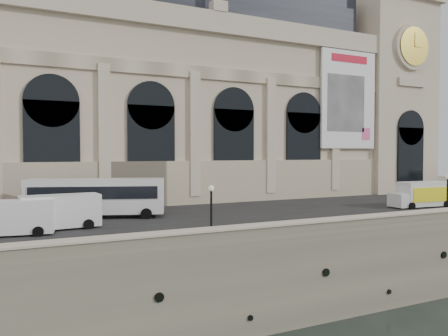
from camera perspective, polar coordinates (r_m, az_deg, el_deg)
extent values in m
plane|color=black|center=(31.93, 10.10, -19.92)|extent=(260.00, 260.00, 0.00)
cube|color=gray|center=(62.13, -9.26, -6.27)|extent=(160.00, 70.00, 6.00)
cube|color=#2D2D2D|center=(42.18, -1.11, -6.01)|extent=(160.00, 24.00, 0.06)
cube|color=gray|center=(30.59, 9.51, -8.11)|extent=(160.00, 1.20, 1.10)
cube|color=beige|center=(30.49, 9.52, -7.00)|extent=(160.00, 1.40, 0.12)
cube|color=beige|center=(56.38, -14.08, 7.13)|extent=(68.00, 18.00, 22.00)
cube|color=beige|center=(47.34, -11.74, -2.17)|extent=(68.60, 0.40, 5.00)
cube|color=beige|center=(49.38, -11.86, 19.52)|extent=(69.00, 0.80, 2.40)
cube|color=beige|center=(48.09, -11.85, 12.86)|extent=(68.00, 0.30, 1.40)
cube|color=black|center=(45.92, -21.51, 2.60)|extent=(5.20, 0.25, 9.00)
cylinder|color=black|center=(46.20, -21.58, 8.19)|extent=(5.20, 0.25, 5.20)
cube|color=beige|center=(46.54, -15.36, 4.51)|extent=(1.20, 0.50, 14.00)
cube|color=black|center=(47.72, -9.44, 2.69)|extent=(5.20, 0.25, 9.00)
cylinder|color=black|center=(47.99, -9.47, 8.07)|extent=(5.20, 0.25, 5.20)
cube|color=beige|center=(49.33, -3.83, 4.43)|extent=(1.20, 0.50, 14.00)
cube|color=black|center=(51.43, 1.33, 2.66)|extent=(5.20, 0.25, 9.00)
cylinder|color=black|center=(51.68, 1.33, 7.66)|extent=(5.20, 0.25, 5.20)
cube|color=beige|center=(53.87, 6.12, 4.22)|extent=(1.20, 0.50, 14.00)
cube|color=black|center=(56.69, 10.38, 2.57)|extent=(5.20, 0.25, 9.00)
cylinder|color=black|center=(56.91, 10.40, 7.10)|extent=(5.20, 0.25, 5.20)
cube|color=beige|center=(59.75, 14.31, 3.95)|extent=(1.20, 0.50, 14.00)
cube|color=white|center=(61.28, 15.92, 8.57)|extent=(9.00, 0.35, 13.00)
cube|color=red|center=(61.99, 16.10, 13.55)|extent=(6.00, 0.06, 1.00)
cube|color=gray|center=(60.75, 15.69, 8.16)|extent=(6.20, 0.06, 7.50)
cube|color=#ED5398|center=(62.81, 18.05, 4.27)|extent=(1.40, 0.06, 1.60)
cube|color=beige|center=(73.67, 19.03, 8.98)|extent=(12.00, 14.00, 30.00)
cylinder|color=beige|center=(69.79, 23.42, 14.33)|extent=(6.60, 0.50, 6.60)
cylinder|color=black|center=(69.60, 23.61, 14.36)|extent=(5.40, 0.15, 5.40)
cylinder|color=gold|center=(69.55, 23.66, 14.37)|extent=(5.50, 0.06, 5.50)
cube|color=gold|center=(69.70, 23.72, 15.10)|extent=(0.14, 0.05, 2.00)
cube|color=gold|center=(69.95, 24.04, 14.29)|extent=(1.40, 0.05, 0.14)
cube|color=black|center=(68.21, 23.18, 1.50)|extent=(5.00, 0.25, 8.00)
cube|color=white|center=(40.95, -16.36, -3.54)|extent=(12.20, 6.33, 3.11)
cube|color=black|center=(42.37, -24.46, -3.05)|extent=(0.83, 2.21, 1.20)
cube|color=black|center=(39.64, -16.68, -3.14)|extent=(10.46, 3.70, 1.10)
cube|color=black|center=(42.19, -16.07, -2.83)|extent=(10.46, 3.70, 1.10)
cylinder|color=black|center=(40.93, -22.92, -5.74)|extent=(1.05, 0.61, 1.00)
cylinder|color=black|center=(43.32, -21.98, -5.31)|extent=(1.05, 0.61, 1.00)
cylinder|color=black|center=(39.36, -10.12, -5.92)|extent=(1.05, 0.61, 1.00)
cylinder|color=black|center=(41.84, -9.91, -5.45)|extent=(1.05, 0.61, 1.00)
cube|color=white|center=(34.54, -25.81, -5.76)|extent=(5.71, 2.97, 2.32)
cylinder|color=black|center=(33.41, -23.11, -7.68)|extent=(0.80, 0.37, 0.77)
cylinder|color=black|center=(35.48, -22.71, -7.11)|extent=(0.80, 0.37, 0.77)
cube|color=silver|center=(35.89, -20.59, -5.27)|extent=(5.93, 2.69, 2.46)
cube|color=silver|center=(35.63, -24.26, -5.98)|extent=(1.79, 2.36, 1.71)
cube|color=black|center=(35.50, -25.23, -5.06)|extent=(0.21, 1.92, 0.85)
cylinder|color=black|center=(34.68, -23.28, -7.29)|extent=(0.83, 0.33, 0.81)
cylinder|color=black|center=(36.88, -23.71, -6.74)|extent=(0.83, 0.33, 0.81)
cylinder|color=black|center=(35.31, -17.28, -7.05)|extent=(0.83, 0.33, 0.81)
cylinder|color=black|center=(37.47, -18.05, -6.54)|extent=(0.83, 0.33, 0.81)
cube|color=white|center=(51.92, 24.62, -3.07)|extent=(5.91, 2.67, 2.58)
cube|color=yellow|center=(51.14, 25.53, -3.15)|extent=(4.97, 0.47, 1.53)
cube|color=red|center=(51.14, 25.53, -3.15)|extent=(2.87, 0.28, 0.57)
cube|color=white|center=(49.71, 21.98, -3.91)|extent=(1.70, 2.23, 1.44)
cylinder|color=black|center=(49.37, 23.33, -4.59)|extent=(0.79, 0.33, 0.77)
cylinder|color=black|center=(50.95, 21.60, -4.36)|extent=(0.79, 0.33, 0.77)
cylinder|color=black|center=(52.81, 27.06, -4.22)|extent=(0.79, 0.33, 0.77)
cylinder|color=black|center=(54.29, 25.33, -4.03)|extent=(0.79, 0.33, 0.77)
cylinder|color=black|center=(28.67, -1.67, -9.53)|extent=(0.39, 0.39, 0.35)
cylinder|color=black|center=(28.39, -1.68, -6.39)|extent=(0.14, 0.14, 3.53)
sphere|color=beige|center=(28.18, -1.68, -2.66)|extent=(0.39, 0.39, 0.39)
cylinder|color=black|center=(44.01, 27.12, -5.69)|extent=(0.40, 0.40, 0.37)
cylinder|color=black|center=(43.82, 27.15, -3.56)|extent=(0.15, 0.15, 3.66)
sphere|color=beige|center=(43.68, 27.19, -1.04)|extent=(0.40, 0.40, 0.40)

